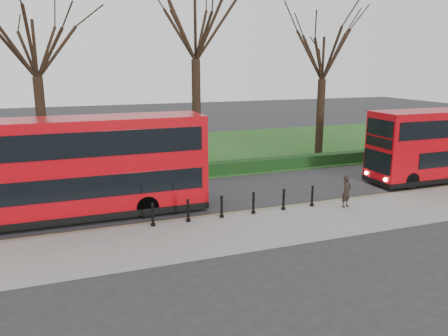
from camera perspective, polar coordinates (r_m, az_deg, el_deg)
name	(u,v)px	position (r m, az deg, el deg)	size (l,w,h in m)	color
ground	(217,211)	(21.49, -0.90, -5.60)	(120.00, 120.00, 0.00)	#28282B
pavement	(240,231)	(18.83, 2.16, -8.18)	(60.00, 4.00, 0.15)	gray
kerb	(224,216)	(20.58, 0.03, -6.26)	(60.00, 0.25, 0.16)	slate
grass_verge	(155,153)	(35.52, -8.94, 1.93)	(60.00, 18.00, 0.06)	#1F531B
hedge	(181,172)	(27.63, -5.58, -0.47)	(60.00, 0.90, 0.80)	black
yellow_line_outer	(222,215)	(20.87, -0.26, -6.17)	(60.00, 0.10, 0.01)	yellow
yellow_line_inner	(221,214)	(21.04, -0.44, -6.00)	(60.00, 0.10, 0.01)	yellow
tree_left	(34,42)	(29.23, -23.56, 14.83)	(7.28, 7.28, 11.38)	black
tree_mid	(195,23)	(30.57, -3.78, 18.43)	(8.52, 8.52, 13.31)	black
tree_right	(323,53)	(34.67, 12.85, 14.38)	(6.85, 6.85, 10.71)	black
bollard_row	(238,205)	(20.27, 1.81, -4.86)	(8.08, 0.15, 1.00)	black
bus_lead	(79,168)	(21.09, -18.40, -0.05)	(11.67, 2.68, 4.64)	#B1070E
pedestrian	(347,191)	(22.18, 15.71, -2.96)	(0.58, 0.38, 1.58)	black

